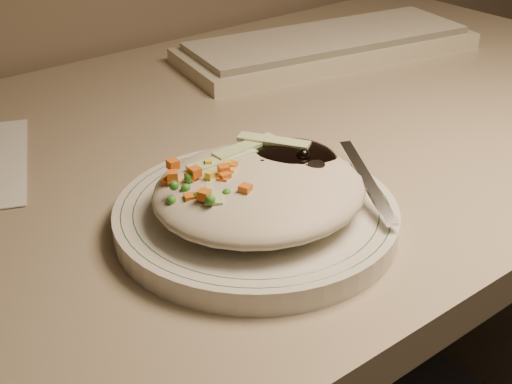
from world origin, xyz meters
TOP-DOWN VIEW (x-y plane):
  - desk at (0.00, 1.38)m, footprint 1.40×0.70m
  - plate at (-0.07, 1.21)m, footprint 0.25×0.25m
  - plate_rim at (-0.07, 1.21)m, footprint 0.24×0.24m
  - meal at (-0.06, 1.21)m, footprint 0.21×0.19m
  - keyboard at (0.32, 1.52)m, footprint 0.47×0.24m

SIDE VIEW (x-z plane):
  - desk at x=0.00m, z-range 0.17..0.91m
  - plate at x=-0.07m, z-range 0.74..0.76m
  - keyboard at x=0.32m, z-range 0.74..0.77m
  - plate_rim at x=-0.07m, z-range 0.76..0.76m
  - meal at x=-0.06m, z-range 0.76..0.81m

